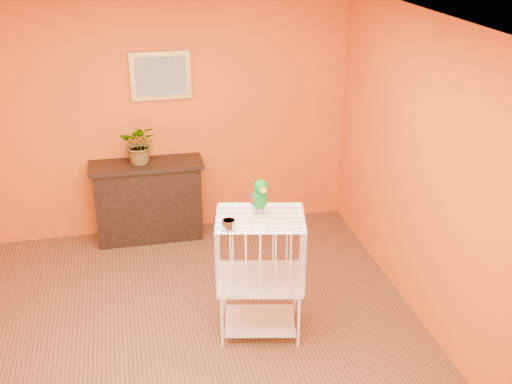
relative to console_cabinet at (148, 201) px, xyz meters
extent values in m
plane|color=brown|center=(0.22, -2.04, -0.44)|extent=(4.50, 4.50, 0.00)
plane|color=orange|center=(0.22, 0.21, 0.86)|extent=(4.00, 0.00, 4.00)
plane|color=orange|center=(2.22, -2.04, 0.86)|extent=(0.00, 4.50, 4.50)
plane|color=white|center=(0.22, -2.04, 2.16)|extent=(4.50, 4.50, 0.00)
cube|color=black|center=(0.00, 0.00, -0.02)|extent=(1.11, 0.37, 0.83)
cube|color=black|center=(0.00, 0.00, 0.42)|extent=(1.18, 0.43, 0.05)
cube|color=black|center=(0.00, -0.16, -0.02)|extent=(0.78, 0.02, 0.42)
cube|color=#5A2C19|center=(-0.23, -0.04, -0.12)|extent=(0.05, 0.17, 0.26)
cube|color=#335128|center=(-0.16, -0.04, -0.12)|extent=(0.05, 0.17, 0.26)
cube|color=#5A2C19|center=(-0.07, -0.04, -0.12)|extent=(0.05, 0.17, 0.26)
cube|color=#335128|center=(0.02, -0.04, -0.12)|extent=(0.05, 0.17, 0.26)
cube|color=#5A2C19|center=(0.11, -0.04, -0.12)|extent=(0.05, 0.17, 0.26)
imported|color=#26722D|center=(-0.04, 0.01, 0.61)|extent=(0.48, 0.51, 0.34)
cube|color=gold|center=(0.22, 0.18, 1.31)|extent=(0.62, 0.03, 0.50)
cube|color=gray|center=(0.22, 0.16, 1.31)|extent=(0.52, 0.01, 0.40)
cube|color=white|center=(0.81, -1.90, -0.36)|extent=(0.67, 0.57, 0.02)
cube|color=white|center=(0.81, -1.90, 0.06)|extent=(0.79, 0.67, 0.04)
cube|color=white|center=(0.81, -1.90, 0.63)|extent=(0.79, 0.67, 0.01)
cylinder|color=white|center=(0.45, -2.07, -0.20)|extent=(0.03, 0.03, 0.48)
cylinder|color=white|center=(1.06, -2.20, -0.20)|extent=(0.03, 0.03, 0.48)
cylinder|color=white|center=(0.55, -1.60, -0.20)|extent=(0.03, 0.03, 0.48)
cylinder|color=white|center=(1.16, -1.73, -0.20)|extent=(0.03, 0.03, 0.48)
cylinder|color=silver|center=(0.53, -2.05, 0.68)|extent=(0.10, 0.10, 0.07)
cylinder|color=#59544C|center=(0.79, -1.84, 0.65)|extent=(0.01, 0.01, 0.05)
cylinder|color=#59544C|center=(0.84, -1.84, 0.65)|extent=(0.01, 0.01, 0.05)
ellipsoid|color=#0F821D|center=(0.82, -1.84, 0.77)|extent=(0.13, 0.18, 0.23)
ellipsoid|color=#0F821D|center=(0.82, -1.88, 0.89)|extent=(0.11, 0.12, 0.11)
cone|color=orange|center=(0.82, -1.93, 0.88)|extent=(0.05, 0.07, 0.07)
cone|color=black|center=(0.82, -1.92, 0.86)|extent=(0.03, 0.03, 0.03)
sphere|color=black|center=(0.78, -1.90, 0.90)|extent=(0.02, 0.02, 0.02)
sphere|color=black|center=(0.86, -1.90, 0.90)|extent=(0.02, 0.02, 0.02)
ellipsoid|color=#A50C0C|center=(0.75, -1.83, 0.76)|extent=(0.03, 0.07, 0.08)
ellipsoid|color=navy|center=(0.88, -1.83, 0.76)|extent=(0.03, 0.07, 0.08)
cone|color=#0F821D|center=(0.81, -1.77, 0.70)|extent=(0.08, 0.16, 0.12)
camera|label=1|loc=(-0.19, -6.36, 2.89)|focal=45.00mm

